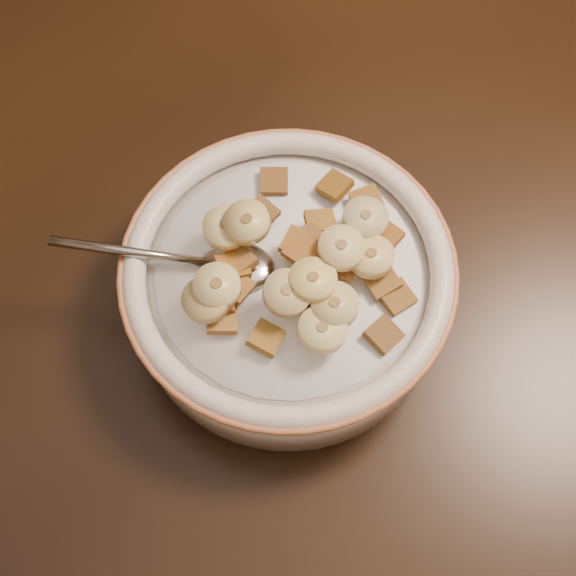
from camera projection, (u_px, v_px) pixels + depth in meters
floor at (354, 425)px, 1.38m from camera, size 4.00×4.50×0.10m
table at (422, 164)px, 0.67m from camera, size 1.41×0.92×0.04m
cereal_bowl at (288, 290)px, 0.57m from camera, size 0.22×0.22×0.05m
milk at (288, 274)px, 0.55m from camera, size 0.18×0.18×0.00m
spoon at (237, 267)px, 0.54m from camera, size 0.07×0.06×0.01m
cereal_square_0 at (233, 267)px, 0.53m from camera, size 0.02×0.02×0.01m
cereal_square_1 at (238, 261)px, 0.53m from camera, size 0.02×0.02×0.01m
cereal_square_2 at (298, 244)px, 0.53m from camera, size 0.03×0.03×0.01m
cereal_square_3 at (320, 222)px, 0.55m from camera, size 0.03×0.03×0.01m
cereal_square_4 at (221, 296)px, 0.52m from camera, size 0.03×0.03×0.01m
cereal_square_5 at (261, 213)px, 0.55m from camera, size 0.02×0.02×0.01m
cereal_square_6 at (366, 201)px, 0.56m from camera, size 0.03×0.03×0.01m
cereal_square_7 at (266, 338)px, 0.52m from camera, size 0.03×0.03×0.01m
cereal_square_8 at (310, 241)px, 0.53m from camera, size 0.02×0.02×0.01m
cereal_square_9 at (382, 281)px, 0.54m from camera, size 0.02×0.02×0.01m
cereal_square_10 at (302, 251)px, 0.53m from camera, size 0.03×0.03×0.01m
cereal_square_11 at (335, 186)px, 0.57m from camera, size 0.03×0.03×0.01m
cereal_square_12 at (384, 335)px, 0.52m from camera, size 0.02×0.02×0.01m
cereal_square_13 at (314, 293)px, 0.52m from camera, size 0.02×0.02×0.01m
cereal_square_14 at (216, 304)px, 0.52m from camera, size 0.02×0.02×0.01m
cereal_square_15 at (360, 248)px, 0.54m from camera, size 0.02×0.02×0.01m
cereal_square_16 at (397, 297)px, 0.53m from camera, size 0.02×0.02×0.01m
cereal_square_17 at (274, 181)px, 0.57m from camera, size 0.03×0.03×0.01m
cereal_square_18 at (222, 319)px, 0.52m from camera, size 0.03×0.03×0.01m
cereal_square_19 at (235, 286)px, 0.52m from camera, size 0.03×0.03×0.01m
cereal_square_20 at (344, 263)px, 0.53m from camera, size 0.03×0.03×0.01m
cereal_square_21 at (385, 236)px, 0.55m from camera, size 0.02×0.02×0.01m
banana_slice_0 at (371, 256)px, 0.53m from camera, size 0.04×0.04×0.01m
banana_slice_1 at (322, 330)px, 0.50m from camera, size 0.03×0.03×0.01m
banana_slice_2 at (206, 300)px, 0.51m from camera, size 0.04×0.04×0.01m
banana_slice_3 at (313, 280)px, 0.51m from camera, size 0.04×0.04×0.02m
banana_slice_4 at (365, 218)px, 0.54m from camera, size 0.04×0.04×0.01m
banana_slice_5 at (217, 286)px, 0.51m from camera, size 0.04×0.04×0.01m
banana_slice_6 at (334, 305)px, 0.51m from camera, size 0.04×0.04×0.01m
banana_slice_7 at (341, 248)px, 0.52m from camera, size 0.04×0.04×0.01m
banana_slice_8 at (247, 222)px, 0.53m from camera, size 0.04×0.04×0.02m
banana_slice_9 at (287, 293)px, 0.51m from camera, size 0.04×0.04×0.02m
banana_slice_10 at (226, 228)px, 0.53m from camera, size 0.04×0.04×0.01m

